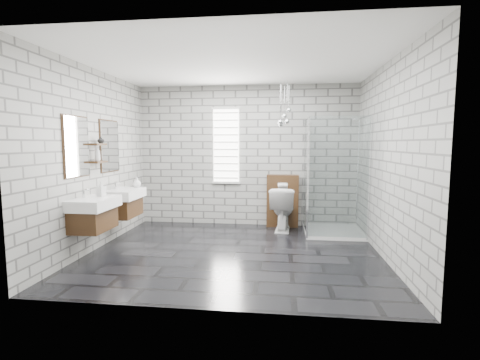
% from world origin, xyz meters
% --- Properties ---
extents(floor, '(4.20, 3.60, 0.02)m').
position_xyz_m(floor, '(0.00, 0.00, -0.01)').
color(floor, black).
rests_on(floor, ground).
extents(ceiling, '(4.20, 3.60, 0.02)m').
position_xyz_m(ceiling, '(0.00, 0.00, 2.71)').
color(ceiling, white).
rests_on(ceiling, wall_back).
extents(wall_back, '(4.20, 0.02, 2.70)m').
position_xyz_m(wall_back, '(0.00, 1.81, 1.35)').
color(wall_back, '#9B9B96').
rests_on(wall_back, floor).
extents(wall_front, '(4.20, 0.02, 2.70)m').
position_xyz_m(wall_front, '(0.00, -1.81, 1.35)').
color(wall_front, '#9B9B96').
rests_on(wall_front, floor).
extents(wall_left, '(0.02, 3.60, 2.70)m').
position_xyz_m(wall_left, '(-2.11, 0.00, 1.35)').
color(wall_left, '#9B9B96').
rests_on(wall_left, floor).
extents(wall_right, '(0.02, 3.60, 2.70)m').
position_xyz_m(wall_right, '(2.11, 0.00, 1.35)').
color(wall_right, '#9B9B96').
rests_on(wall_right, floor).
extents(vanity_left, '(0.47, 0.70, 1.57)m').
position_xyz_m(vanity_left, '(-1.91, -0.50, 0.76)').
color(vanity_left, '#402813').
rests_on(vanity_left, wall_left).
extents(vanity_right, '(0.47, 0.70, 1.57)m').
position_xyz_m(vanity_right, '(-1.91, 0.42, 0.76)').
color(vanity_right, '#402813').
rests_on(vanity_right, wall_left).
extents(shelf_lower, '(0.14, 0.30, 0.03)m').
position_xyz_m(shelf_lower, '(-2.03, -0.05, 1.32)').
color(shelf_lower, '#402813').
rests_on(shelf_lower, wall_left).
extents(shelf_upper, '(0.14, 0.30, 0.03)m').
position_xyz_m(shelf_upper, '(-2.03, -0.05, 1.58)').
color(shelf_upper, '#402813').
rests_on(shelf_upper, wall_left).
extents(window, '(0.56, 0.05, 1.48)m').
position_xyz_m(window, '(-0.40, 1.78, 1.55)').
color(window, white).
rests_on(window, wall_back).
extents(cistern_panel, '(0.60, 0.20, 1.00)m').
position_xyz_m(cistern_panel, '(0.70, 1.70, 0.50)').
color(cistern_panel, '#402813').
rests_on(cistern_panel, floor).
extents(flush_plate, '(0.18, 0.01, 0.12)m').
position_xyz_m(flush_plate, '(0.70, 1.60, 0.80)').
color(flush_plate, silver).
rests_on(flush_plate, cistern_panel).
extents(shower_enclosure, '(1.00, 1.00, 2.03)m').
position_xyz_m(shower_enclosure, '(1.50, 1.18, 0.50)').
color(shower_enclosure, white).
rests_on(shower_enclosure, floor).
extents(pendant_cluster, '(0.24, 0.24, 0.81)m').
position_xyz_m(pendant_cluster, '(0.71, 1.38, 2.04)').
color(pendant_cluster, silver).
rests_on(pendant_cluster, ceiling).
extents(toilet, '(0.49, 0.81, 0.80)m').
position_xyz_m(toilet, '(0.70, 1.45, 0.40)').
color(toilet, white).
rests_on(toilet, floor).
extents(soap_bottle_a, '(0.12, 0.12, 0.21)m').
position_xyz_m(soap_bottle_a, '(-1.85, -0.33, 0.96)').
color(soap_bottle_a, '#B2B2B2').
rests_on(soap_bottle_a, vanity_left).
extents(soap_bottle_b, '(0.17, 0.17, 0.17)m').
position_xyz_m(soap_bottle_b, '(-1.77, 0.70, 0.93)').
color(soap_bottle_b, '#B2B2B2').
rests_on(soap_bottle_b, vanity_right).
extents(soap_bottle_c, '(0.09, 0.09, 0.22)m').
position_xyz_m(soap_bottle_c, '(-2.02, -0.09, 1.44)').
color(soap_bottle_c, '#B2B2B2').
rests_on(soap_bottle_c, shelf_lower).
extents(vase, '(0.10, 0.10, 0.10)m').
position_xyz_m(vase, '(-2.02, 0.03, 1.65)').
color(vase, '#B2B2B2').
rests_on(vase, shelf_upper).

